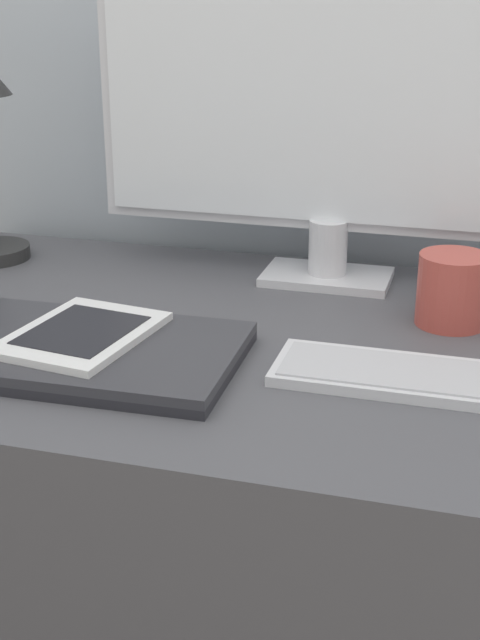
# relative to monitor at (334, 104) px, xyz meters

# --- Properties ---
(desk) EXTENTS (1.14, 0.65, 0.71)m
(desk) POSITION_rel_monitor_xyz_m (-0.03, -0.23, -0.60)
(desk) COLOR #4C4C51
(desk) RESTS_ON ground_plane
(monitor) EXTENTS (0.67, 0.11, 0.46)m
(monitor) POSITION_rel_monitor_xyz_m (0.00, 0.00, 0.00)
(monitor) COLOR silver
(monitor) RESTS_ON desk
(keyboard) EXTENTS (0.27, 0.11, 0.01)m
(keyboard) POSITION_rel_monitor_xyz_m (0.14, -0.31, -0.24)
(keyboard) COLOR silver
(keyboard) RESTS_ON desk
(laptop) EXTENTS (0.34, 0.23, 0.02)m
(laptop) POSITION_rel_monitor_xyz_m (-0.21, -0.35, -0.24)
(laptop) COLOR #232328
(laptop) RESTS_ON desk
(ereader) EXTENTS (0.16, 0.20, 0.01)m
(ereader) POSITION_rel_monitor_xyz_m (-0.22, -0.34, -0.22)
(ereader) COLOR white
(ereader) RESTS_ON laptop
(coffee_mug) EXTENTS (0.12, 0.09, 0.09)m
(coffee_mug) POSITION_rel_monitor_xyz_m (0.18, -0.12, -0.20)
(coffee_mug) COLOR #B7473D
(coffee_mug) RESTS_ON desk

